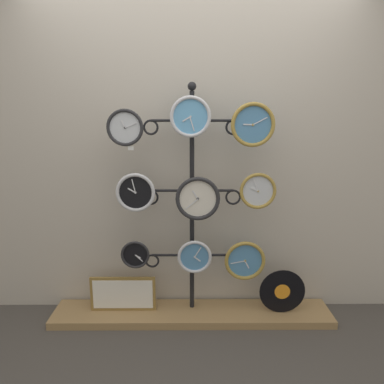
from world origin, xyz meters
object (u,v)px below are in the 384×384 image
at_px(clock_bottom_left, 135,254).
at_px(clock_bottom_right, 245,261).
at_px(clock_top_right, 253,125).
at_px(clock_top_left, 125,128).
at_px(clock_middle_left, 136,192).
at_px(clock_top_center, 190,117).
at_px(picture_frame, 123,294).
at_px(clock_middle_center, 198,199).
at_px(clock_bottom_center, 195,257).
at_px(display_stand, 192,244).
at_px(vinyl_record, 282,292).
at_px(clock_middle_right, 258,191).

relative_size(clock_bottom_left, clock_bottom_right, 0.69).
bearing_deg(clock_bottom_right, clock_top_right, -47.97).
height_order(clock_top_left, clock_middle_left, clock_top_left).
height_order(clock_top_center, picture_frame, clock_top_center).
distance_m(clock_middle_center, clock_bottom_right, 0.62).
xyz_separation_m(clock_middle_left, clock_bottom_center, (0.43, -0.01, -0.50)).
bearing_deg(clock_bottom_center, clock_bottom_right, 4.02).
xyz_separation_m(clock_top_center, clock_middle_center, (0.05, -0.02, -0.58)).
relative_size(clock_top_left, clock_top_right, 0.84).
distance_m(clock_top_right, clock_bottom_center, 1.07).
bearing_deg(display_stand, vinyl_record, -7.39).
height_order(clock_top_right, clock_middle_center, clock_top_right).
bearing_deg(clock_top_left, vinyl_record, 0.25).
distance_m(clock_top_left, clock_top_center, 0.47).
distance_m(clock_middle_center, clock_bottom_center, 0.46).
bearing_deg(clock_bottom_left, display_stand, 13.64).
bearing_deg(clock_middle_center, vinyl_record, 2.41).
xyz_separation_m(display_stand, clock_middle_right, (0.48, -0.09, 0.44)).
relative_size(clock_middle_left, picture_frame, 0.56).
bearing_deg(clock_bottom_right, clock_top_left, -179.24).
xyz_separation_m(clock_top_left, clock_bottom_right, (0.88, 0.01, -1.01)).
relative_size(clock_top_left, clock_bottom_left, 1.20).
height_order(display_stand, clock_top_center, display_stand).
xyz_separation_m(clock_top_right, clock_middle_right, (0.06, 0.01, -0.48)).
bearing_deg(clock_middle_center, clock_bottom_right, 5.39).
relative_size(clock_top_left, picture_frame, 0.51).
bearing_deg(vinyl_record, display_stand, 172.61).
xyz_separation_m(clock_bottom_left, picture_frame, (-0.12, 0.05, -0.35)).
distance_m(clock_middle_left, clock_middle_right, 0.89).
height_order(clock_bottom_right, picture_frame, clock_bottom_right).
bearing_deg(picture_frame, vinyl_record, -1.89).
height_order(clock_top_left, clock_middle_center, clock_top_left).
relative_size(clock_middle_right, vinyl_record, 0.75).
bearing_deg(clock_top_center, vinyl_record, 0.43).
xyz_separation_m(clock_top_left, clock_top_right, (0.90, -0.01, 0.02)).
xyz_separation_m(clock_top_right, clock_bottom_left, (-0.86, 0.00, -0.97)).
bearing_deg(clock_bottom_left, clock_middle_right, 0.70).
bearing_deg(clock_top_left, clock_bottom_right, 0.76).
distance_m(clock_middle_right, clock_bottom_center, 0.69).
relative_size(clock_top_right, clock_middle_center, 0.96).
bearing_deg(clock_bottom_center, picture_frame, 173.75).
xyz_separation_m(clock_bottom_center, clock_bottom_right, (0.39, 0.03, -0.04)).
height_order(clock_top_right, clock_bottom_left, clock_top_right).
height_order(clock_middle_center, clock_bottom_right, clock_middle_center).
distance_m(display_stand, vinyl_record, 0.80).
height_order(display_stand, clock_bottom_center, display_stand).
bearing_deg(vinyl_record, picture_frame, 178.11).
bearing_deg(display_stand, clock_middle_right, -10.93).
height_order(clock_top_center, clock_top_right, clock_top_center).
bearing_deg(display_stand, clock_middle_center, -70.75).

